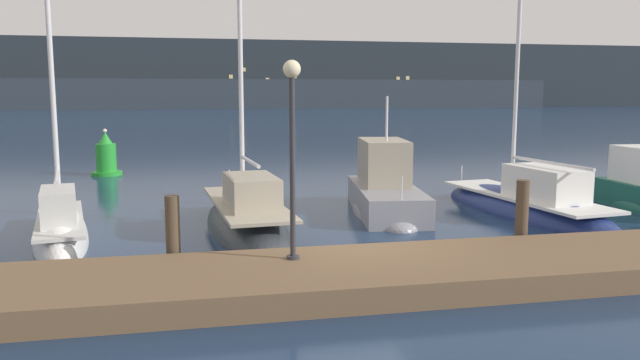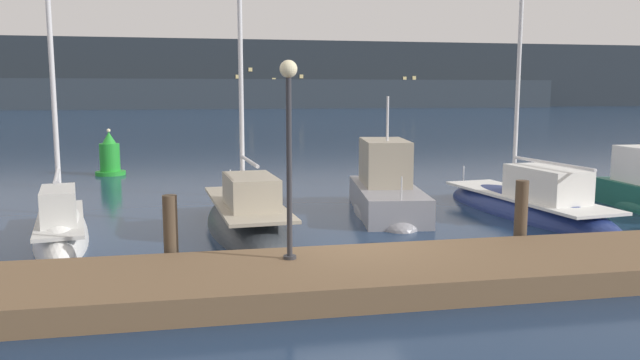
% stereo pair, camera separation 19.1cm
% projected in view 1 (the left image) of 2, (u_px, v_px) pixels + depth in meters
% --- Properties ---
extents(ground_plane, '(400.00, 400.00, 0.00)m').
position_uv_depth(ground_plane, '(358.00, 262.00, 12.91)').
color(ground_plane, '#192D4C').
extents(dock, '(43.84, 2.80, 0.45)m').
position_uv_depth(dock, '(381.00, 274.00, 11.31)').
color(dock, brown).
rests_on(dock, ground).
extents(mooring_pile_2, '(0.28, 0.28, 1.53)m').
position_uv_depth(mooring_pile_2, '(173.00, 234.00, 12.07)').
color(mooring_pile_2, '#4C3D2D').
rests_on(mooring_pile_2, ground).
extents(mooring_pile_3, '(0.28, 0.28, 1.61)m').
position_uv_depth(mooring_pile_3, '(522.00, 217.00, 13.59)').
color(mooring_pile_3, '#4C3D2D').
rests_on(mooring_pile_3, ground).
extents(sailboat_berth_4, '(2.17, 5.61, 9.14)m').
position_uv_depth(sailboat_berth_4, '(61.00, 235.00, 14.78)').
color(sailboat_berth_4, white).
rests_on(sailboat_berth_4, ground).
extents(sailboat_berth_5, '(2.37, 6.55, 8.72)m').
position_uv_depth(sailboat_berth_5, '(247.00, 224.00, 15.89)').
color(sailboat_berth_5, '#2D3338').
rests_on(sailboat_berth_5, ground).
extents(motorboat_berth_6, '(2.60, 5.56, 3.92)m').
position_uv_depth(motorboat_berth_6, '(386.00, 199.00, 18.19)').
color(motorboat_berth_6, gray).
rests_on(motorboat_berth_6, ground).
extents(sailboat_berth_7, '(2.90, 7.55, 11.43)m').
position_uv_depth(sailboat_berth_7, '(526.00, 208.00, 18.05)').
color(sailboat_berth_7, navy).
rests_on(sailboat_berth_7, ground).
extents(channel_buoy, '(1.24, 1.24, 1.96)m').
position_uv_depth(channel_buoy, '(106.00, 158.00, 26.27)').
color(channel_buoy, green).
rests_on(channel_buoy, ground).
extents(dock_lamppost, '(0.32, 0.32, 3.62)m').
position_uv_depth(dock_lamppost, '(292.00, 126.00, 11.15)').
color(dock_lamppost, '#2D2D33').
rests_on(dock_lamppost, dock).
extents(hillside_backdrop, '(240.00, 23.00, 14.50)m').
position_uv_depth(hillside_backdrop, '(204.00, 77.00, 137.46)').
color(hillside_backdrop, '#232B33').
rests_on(hillside_backdrop, ground).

